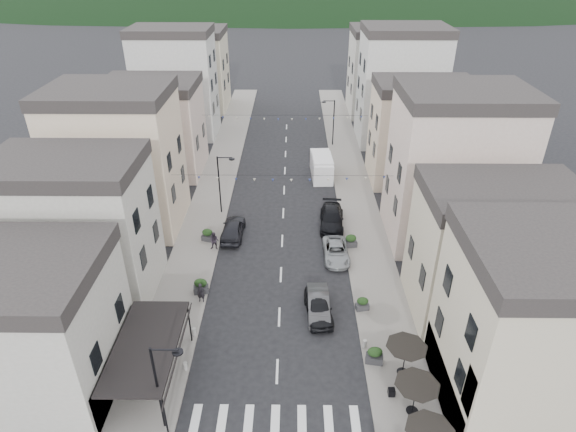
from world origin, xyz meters
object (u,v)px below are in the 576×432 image
parked_car_c (336,251)px  delivery_van (322,166)px  parked_car_b (318,304)px  parked_car_d (332,218)px  parked_car_a (318,307)px  pedestrian_b (214,241)px  pedestrian_a (201,293)px  parked_car_e (233,229)px

parked_car_c → delivery_van: delivery_van is taller
parked_car_b → delivery_van: bearing=85.7°
parked_car_d → delivery_van: bearing=96.1°
parked_car_a → parked_car_b: size_ratio=1.00×
parked_car_d → pedestrian_b: 11.25m
parked_car_a → parked_car_b: (0.00, 0.31, -0.03)m
pedestrian_a → delivery_van: bearing=69.7°
parked_car_b → pedestrian_b: pedestrian_b is taller
parked_car_b → parked_car_d: parked_car_d is taller
pedestrian_b → parked_car_c: bearing=2.7°
parked_car_e → pedestrian_a: bearing=83.7°
pedestrian_b → parked_car_a: bearing=-35.3°
delivery_van → pedestrian_a: (-9.96, -21.97, -0.39)m
pedestrian_b → parked_car_d: bearing=30.7°
parked_car_e → delivery_van: delivery_van is taller
parked_car_c → parked_car_e: parked_car_e is taller
parked_car_a → parked_car_d: bearing=75.9°
parked_car_c → delivery_van: (-0.44, 16.07, 0.66)m
parked_car_d → parked_car_a: bearing=-94.4°
parked_car_b → pedestrian_a: size_ratio=2.79×
parked_car_b → pedestrian_a: pedestrian_a is taller
parked_car_a → parked_car_d: parked_car_d is taller
parked_car_d → parked_car_e: 9.29m
pedestrian_a → parked_car_e: bearing=85.8°
parked_car_c → pedestrian_b: pedestrian_b is taller
parked_car_b → parked_car_e: bearing=124.8°
parked_car_a → parked_car_d: size_ratio=0.82×
parked_car_a → pedestrian_b: (-8.60, 8.19, 0.20)m
parked_car_e → pedestrian_a: size_ratio=3.03×
parked_car_a → pedestrian_a: size_ratio=2.80×
delivery_van → parked_car_c: bearing=-91.0°
parked_car_e → parked_car_c: bearing=162.2°
parked_car_d → pedestrian_b: bearing=-153.8°
parked_car_a → delivery_van: bearing=80.7°
parked_car_c → pedestrian_a: 11.96m
parked_car_a → parked_car_b: 0.31m
delivery_van → parked_car_a: bearing=-95.9°
parked_car_d → parked_car_b: bearing=-94.6°
parked_car_a → parked_car_e: parked_car_e is taller
parked_car_c → pedestrian_b: bearing=173.4°
parked_car_b → pedestrian_b: bearing=136.6°
parked_car_b → delivery_van: size_ratio=0.78×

